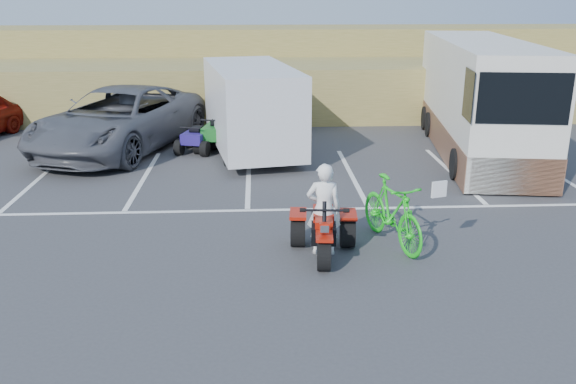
{
  "coord_description": "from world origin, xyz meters",
  "views": [
    {
      "loc": [
        0.24,
        -10.24,
        4.59
      ],
      "look_at": [
        0.8,
        0.63,
        1.0
      ],
      "focal_mm": 38.0,
      "sensor_mm": 36.0,
      "label": 1
    }
  ],
  "objects_px": {
    "rider": "(324,209)",
    "quad_atv_green": "(220,150)",
    "grey_pickup": "(119,120)",
    "cargo_trailer": "(251,106)",
    "rv_motorhome": "(478,105)",
    "quad_atv_blue": "(198,152)",
    "red_trike_atv": "(323,256)",
    "green_dirt_bike": "(392,212)"
  },
  "relations": [
    {
      "from": "quad_atv_blue",
      "to": "grey_pickup",
      "type": "bearing_deg",
      "value": -174.54
    },
    {
      "from": "green_dirt_bike",
      "to": "cargo_trailer",
      "type": "distance_m",
      "value": 7.72
    },
    {
      "from": "rider",
      "to": "quad_atv_green",
      "type": "bearing_deg",
      "value": -68.43
    },
    {
      "from": "red_trike_atv",
      "to": "quad_atv_blue",
      "type": "xyz_separation_m",
      "value": [
        -2.96,
        7.73,
        0.0
      ]
    },
    {
      "from": "red_trike_atv",
      "to": "cargo_trailer",
      "type": "xyz_separation_m",
      "value": [
        -1.32,
        7.69,
        1.38
      ]
    },
    {
      "from": "red_trike_atv",
      "to": "quad_atv_blue",
      "type": "height_order",
      "value": "red_trike_atv"
    },
    {
      "from": "rider",
      "to": "rv_motorhome",
      "type": "xyz_separation_m",
      "value": [
        5.39,
        7.38,
        0.54
      ]
    },
    {
      "from": "quad_atv_blue",
      "to": "red_trike_atv",
      "type": "bearing_deg",
      "value": -53.72
    },
    {
      "from": "red_trike_atv",
      "to": "rv_motorhome",
      "type": "xyz_separation_m",
      "value": [
        5.4,
        7.53,
        1.39
      ]
    },
    {
      "from": "grey_pickup",
      "to": "quad_atv_blue",
      "type": "relative_size",
      "value": 5.05
    },
    {
      "from": "green_dirt_bike",
      "to": "grey_pickup",
      "type": "bearing_deg",
      "value": 113.63
    },
    {
      "from": "quad_atv_green",
      "to": "grey_pickup",
      "type": "bearing_deg",
      "value": -172.88
    },
    {
      "from": "quad_atv_green",
      "to": "rv_motorhome",
      "type": "bearing_deg",
      "value": 7.18
    },
    {
      "from": "red_trike_atv",
      "to": "rider",
      "type": "xyz_separation_m",
      "value": [
        0.01,
        0.15,
        0.86
      ]
    },
    {
      "from": "cargo_trailer",
      "to": "rv_motorhome",
      "type": "bearing_deg",
      "value": -11.49
    },
    {
      "from": "grey_pickup",
      "to": "cargo_trailer",
      "type": "xyz_separation_m",
      "value": [
        3.98,
        -0.44,
        0.45
      ]
    },
    {
      "from": "grey_pickup",
      "to": "quad_atv_blue",
      "type": "distance_m",
      "value": 2.55
    },
    {
      "from": "rider",
      "to": "cargo_trailer",
      "type": "bearing_deg",
      "value": -75.0
    },
    {
      "from": "rider",
      "to": "green_dirt_bike",
      "type": "bearing_deg",
      "value": -160.91
    },
    {
      "from": "grey_pickup",
      "to": "rider",
      "type": "bearing_deg",
      "value": -37.5
    },
    {
      "from": "cargo_trailer",
      "to": "quad_atv_blue",
      "type": "xyz_separation_m",
      "value": [
        -1.64,
        0.04,
        -1.38
      ]
    },
    {
      "from": "green_dirt_bike",
      "to": "rv_motorhome",
      "type": "bearing_deg",
      "value": 42.69
    },
    {
      "from": "quad_atv_green",
      "to": "cargo_trailer",
      "type": "bearing_deg",
      "value": -4.88
    },
    {
      "from": "green_dirt_bike",
      "to": "quad_atv_green",
      "type": "bearing_deg",
      "value": 98.73
    },
    {
      "from": "green_dirt_bike",
      "to": "rv_motorhome",
      "type": "relative_size",
      "value": 0.24
    },
    {
      "from": "grey_pickup",
      "to": "cargo_trailer",
      "type": "bearing_deg",
      "value": 12.53
    },
    {
      "from": "rv_motorhome",
      "to": "quad_atv_green",
      "type": "xyz_separation_m",
      "value": [
        -7.72,
        0.43,
        -1.39
      ]
    },
    {
      "from": "rider",
      "to": "grey_pickup",
      "type": "xyz_separation_m",
      "value": [
        -5.31,
        7.98,
        0.07
      ]
    },
    {
      "from": "green_dirt_bike",
      "to": "rv_motorhome",
      "type": "height_order",
      "value": "rv_motorhome"
    },
    {
      "from": "rv_motorhome",
      "to": "quad_atv_blue",
      "type": "relative_size",
      "value": 6.92
    },
    {
      "from": "quad_atv_green",
      "to": "red_trike_atv",
      "type": "bearing_deg",
      "value": -63.4
    },
    {
      "from": "red_trike_atv",
      "to": "quad_atv_green",
      "type": "distance_m",
      "value": 8.29
    },
    {
      "from": "green_dirt_bike",
      "to": "grey_pickup",
      "type": "height_order",
      "value": "grey_pickup"
    },
    {
      "from": "rider",
      "to": "quad_atv_blue",
      "type": "distance_m",
      "value": 8.18
    },
    {
      "from": "rider",
      "to": "cargo_trailer",
      "type": "xyz_separation_m",
      "value": [
        -1.33,
        7.54,
        0.52
      ]
    },
    {
      "from": "quad_atv_blue",
      "to": "quad_atv_green",
      "type": "distance_m",
      "value": 0.69
    },
    {
      "from": "quad_atv_green",
      "to": "rider",
      "type": "bearing_deg",
      "value": -63.02
    },
    {
      "from": "rider",
      "to": "cargo_trailer",
      "type": "distance_m",
      "value": 7.68
    },
    {
      "from": "quad_atv_blue",
      "to": "quad_atv_green",
      "type": "bearing_deg",
      "value": 35.34
    },
    {
      "from": "red_trike_atv",
      "to": "quad_atv_blue",
      "type": "distance_m",
      "value": 8.27
    },
    {
      "from": "cargo_trailer",
      "to": "rv_motorhome",
      "type": "distance_m",
      "value": 6.73
    },
    {
      "from": "grey_pickup",
      "to": "quad_atv_blue",
      "type": "bearing_deg",
      "value": 9.02
    }
  ]
}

